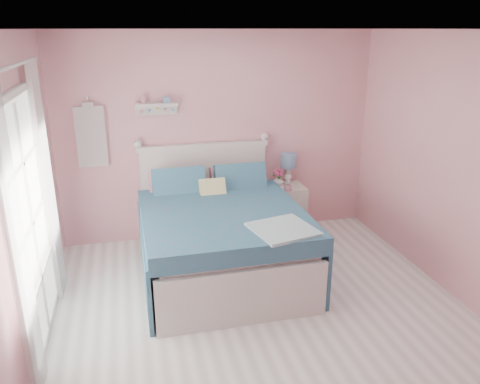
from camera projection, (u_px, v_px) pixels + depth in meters
name	position (u px, v px, depth m)	size (l,w,h in m)	color
floor	(270.00, 328.00, 4.30)	(4.50, 4.50, 0.00)	beige
room_shell	(274.00, 162.00, 3.77)	(4.50, 4.50, 4.50)	pink
bed	(220.00, 237.00, 5.19)	(1.70, 2.15, 1.24)	silver
nightstand	(286.00, 209.00, 6.22)	(0.45, 0.45, 0.65)	beige
table_lamp	(288.00, 163.00, 6.12)	(0.21, 0.21, 0.41)	white
vase	(278.00, 181.00, 6.11)	(0.13, 0.13, 0.14)	silver
teacup	(288.00, 187.00, 5.95)	(0.09, 0.09, 0.07)	pink
roses	(278.00, 173.00, 6.07)	(0.14, 0.11, 0.12)	#C64373
wall_shelf	(156.00, 106.00, 5.56)	(0.50, 0.15, 0.25)	silver
hanging_dress	(91.00, 137.00, 5.48)	(0.34, 0.03, 0.72)	white
french_door	(31.00, 224.00, 3.87)	(0.04, 1.32, 2.16)	silver
curtain_near	(18.00, 251.00, 3.16)	(0.04, 0.40, 2.32)	white
curtain_far	(48.00, 184.00, 4.52)	(0.04, 0.40, 2.32)	white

